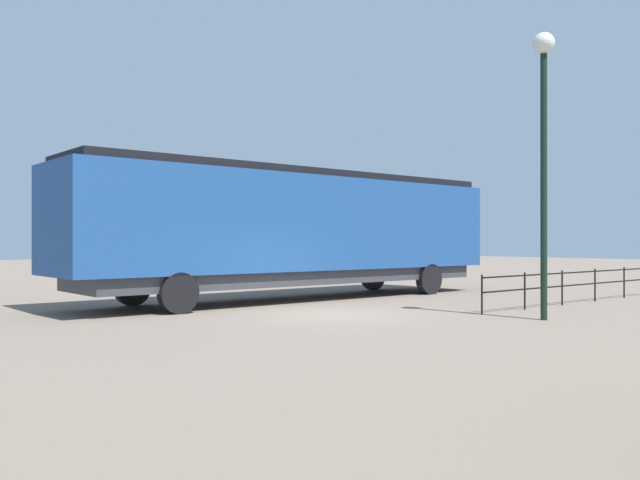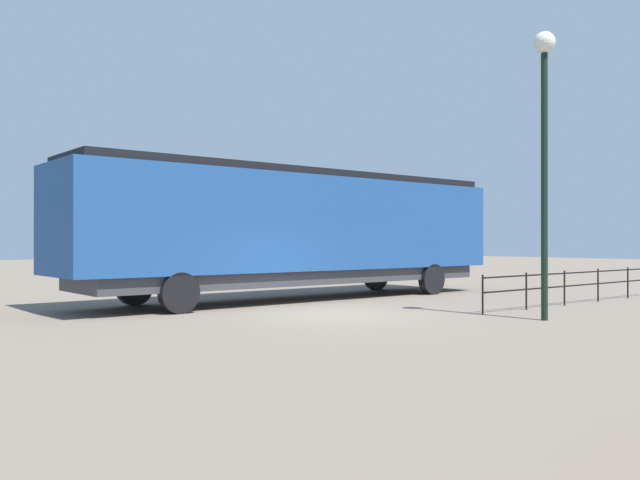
% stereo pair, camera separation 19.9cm
% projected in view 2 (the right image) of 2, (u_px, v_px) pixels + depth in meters
% --- Properties ---
extents(ground_plane, '(120.00, 120.00, 0.00)m').
position_uv_depth(ground_plane, '(333.00, 315.00, 17.13)').
color(ground_plane, '#756656').
extents(locomotive, '(3.20, 15.66, 4.22)m').
position_uv_depth(locomotive, '(310.00, 228.00, 22.00)').
color(locomotive, navy).
rests_on(locomotive, ground_plane).
extents(lamp_post, '(0.53, 0.53, 7.01)m').
position_uv_depth(lamp_post, '(544.00, 118.00, 15.91)').
color(lamp_post, black).
rests_on(lamp_post, ground_plane).
extents(platform_fence, '(0.05, 9.92, 1.04)m').
position_uv_depth(platform_fence, '(582.00, 281.00, 20.19)').
color(platform_fence, black).
rests_on(platform_fence, ground_plane).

